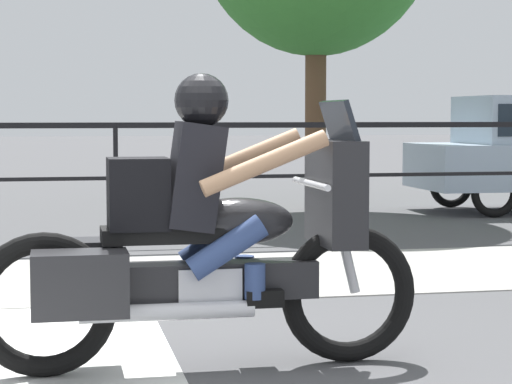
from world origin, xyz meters
The scene contains 3 objects.
sidewalk_band centered at (0.00, 3.40, 0.01)m, with size 44.00×2.40×0.01m, color #A8A59E.
fence_railing centered at (0.00, 5.54, 1.02)m, with size 36.00×0.05×1.30m.
motorcycle centered at (0.13, 0.29, 0.71)m, with size 2.43×0.76×1.60m.
Camera 1 is at (-0.63, -4.97, 1.38)m, focal length 70.00 mm.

